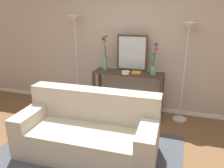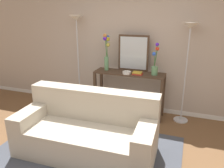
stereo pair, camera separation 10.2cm
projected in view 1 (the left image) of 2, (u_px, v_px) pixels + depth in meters
back_wall at (135, 45)px, 4.33m from camera, size 12.00×0.15×2.63m
area_rug at (85, 157)px, 3.09m from camera, size 2.62×1.95×0.01m
couch at (89, 132)px, 3.14m from camera, size 1.95×0.91×0.88m
console_table at (128, 86)px, 4.23m from camera, size 1.32×0.38×0.86m
floor_lamp_left at (75, 36)px, 4.33m from camera, size 0.28×0.28×1.88m
floor_lamp_right at (187, 45)px, 3.74m from camera, size 0.28×0.28×1.78m
wall_mirror at (132, 53)px, 4.18m from camera, size 0.58×0.02×0.68m
vase_tall_flowers at (105, 51)px, 4.19m from camera, size 0.12×0.12×0.70m
vase_short_flowers at (154, 64)px, 3.95m from camera, size 0.11×0.13×0.57m
fruit_bowl at (126, 72)px, 4.04m from camera, size 0.15×0.15×0.05m
book_stack at (137, 73)px, 4.00m from camera, size 0.18×0.13×0.05m
book_row_under_console at (109, 109)px, 4.52m from camera, size 0.31×0.18×0.13m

